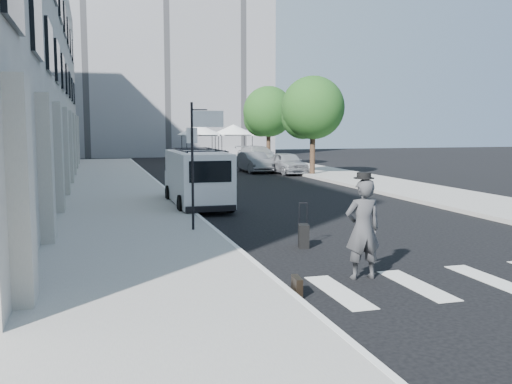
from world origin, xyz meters
TOP-DOWN VIEW (x-y plane):
  - ground at (0.00, 0.00)m, footprint 120.00×120.00m
  - sidewalk_left at (-4.25, 16.00)m, footprint 4.50×48.00m
  - sidewalk_right at (9.00, 20.00)m, footprint 4.00×56.00m
  - building_far at (2.00, 50.00)m, footprint 22.00×12.00m
  - sign_pole at (-2.36, 3.20)m, footprint 1.03×0.07m
  - tree_near at (7.50, 20.15)m, footprint 3.80×3.83m
  - tree_far at (7.50, 29.15)m, footprint 3.80×3.83m
  - tent_left at (4.00, 38.00)m, footprint 4.00×4.00m
  - tent_right at (7.20, 38.50)m, footprint 4.00×4.00m
  - businessman at (-0.17, -2.26)m, footprint 0.75×0.51m
  - briefcase at (-1.81, -3.00)m, footprint 0.18×0.45m
  - suitcase at (-0.24, 0.82)m, footprint 0.34×0.45m
  - cargo_van at (-1.50, 8.76)m, footprint 1.94×5.45m
  - parked_car_a at (6.65, 21.93)m, footprint 1.80×4.16m
  - parked_car_b at (5.00, 23.83)m, footprint 1.59×4.10m
  - parked_car_c at (6.80, 29.02)m, footprint 2.70×5.52m

SIDE VIEW (x-z plane):
  - ground at x=0.00m, z-range 0.00..0.00m
  - sidewalk_left at x=-4.25m, z-range 0.00..0.15m
  - sidewalk_right at x=9.00m, z-range 0.00..0.15m
  - briefcase at x=-1.81m, z-range 0.00..0.34m
  - suitcase at x=-0.24m, z-range -0.26..0.85m
  - parked_car_b at x=5.00m, z-range 0.00..1.33m
  - parked_car_a at x=6.65m, z-range 0.00..1.40m
  - parked_car_c at x=6.80m, z-range 0.00..1.55m
  - businessman at x=-0.17m, z-range 0.00..1.99m
  - cargo_van at x=-1.50m, z-range 0.05..2.12m
  - sign_pole at x=-2.36m, z-range 0.90..4.40m
  - tent_left at x=4.00m, z-range 1.11..4.31m
  - tent_right at x=7.20m, z-range 1.11..4.31m
  - tree_near at x=7.50m, z-range 0.96..6.99m
  - tree_far at x=7.50m, z-range 0.96..6.99m
  - building_far at x=2.00m, z-range 0.00..25.00m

